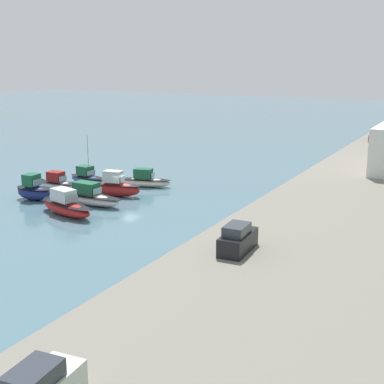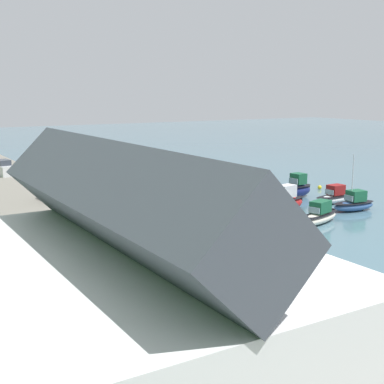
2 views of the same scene
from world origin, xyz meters
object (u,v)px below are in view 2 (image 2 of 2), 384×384
object	(u,v)px
moored_boat_6	(297,188)
parked_car_0	(4,169)
moored_boat_5	(334,197)
mooring_buoy_0	(320,187)
moored_boat_3	(236,191)
moored_boat_1	(285,202)
parked_car_1	(54,192)
moored_boat_0	(319,216)
moored_boat_4	(354,203)
moored_boat_2	(261,197)

from	to	relation	value
moored_boat_6	parked_car_0	size ratio (longest dim) A/B	1.01
moored_boat_5	mooring_buoy_0	world-z (taller)	moored_boat_5
moored_boat_3	moored_boat_5	distance (m)	11.46
moored_boat_1	parked_car_0	world-z (taller)	parked_car_0
moored_boat_1	parked_car_0	size ratio (longest dim) A/B	1.42
parked_car_1	moored_boat_0	bearing A→B (deg)	134.43
moored_boat_5	moored_boat_1	bearing A→B (deg)	92.98
moored_boat_5	mooring_buoy_0	bearing A→B (deg)	-35.99
moored_boat_5	parked_car_0	bearing A→B (deg)	39.88
parked_car_0	moored_boat_0	bearing A→B (deg)	112.24
mooring_buoy_0	moored_boat_4	bearing A→B (deg)	151.53
moored_boat_3	moored_boat_1	bearing A→B (deg)	-164.89
moored_boat_1	parked_car_0	xyz separation A→B (m)	(33.92, 21.46, 1.07)
moored_boat_1	mooring_buoy_0	xyz separation A→B (m)	(8.12, -13.17, -0.83)
moored_boat_3	parked_car_1	size ratio (longest dim) A/B	1.79
moored_boat_5	parked_car_0	size ratio (longest dim) A/B	1.25
moored_boat_3	parked_car_0	world-z (taller)	parked_car_0
moored_boat_1	moored_boat_6	xyz separation A→B (m)	(5.71, -6.97, -0.01)
moored_boat_0	parked_car_1	bearing A→B (deg)	31.73
moored_boat_4	parked_car_0	size ratio (longest dim) A/B	1.41
moored_boat_0	moored_boat_1	distance (m)	5.54
moored_boat_0	moored_boat_6	world-z (taller)	moored_boat_6
moored_boat_3	moored_boat_6	bearing A→B (deg)	-97.82
moored_boat_6	mooring_buoy_0	world-z (taller)	moored_boat_6
moored_boat_0	moored_boat_4	distance (m)	7.68
moored_boat_0	moored_boat_5	bearing A→B (deg)	-70.34
mooring_buoy_0	moored_boat_5	bearing A→B (deg)	145.77
moored_boat_6	mooring_buoy_0	size ratio (longest dim) A/B	8.42
moored_boat_3	moored_boat_6	world-z (taller)	moored_boat_6
moored_boat_3	parked_car_0	distance (m)	33.11
moored_boat_3	moored_boat_5	world-z (taller)	moored_boat_3
moored_boat_6	parked_car_1	bearing A→B (deg)	71.75
moored_boat_2	parked_car_1	world-z (taller)	parked_car_1
moored_boat_5	parked_car_0	world-z (taller)	parked_car_0
moored_boat_2	moored_boat_5	xyz separation A→B (m)	(-3.71, -7.85, -0.13)
moored_boat_4	moored_boat_6	distance (m)	9.06
moored_boat_1	moored_boat_4	bearing A→B (deg)	-125.96
moored_boat_4	mooring_buoy_0	distance (m)	13.05
moored_boat_6	parked_car_0	distance (m)	40.06
moored_boat_2	moored_boat_5	distance (m)	8.68
moored_boat_0	mooring_buoy_0	world-z (taller)	moored_boat_0
moored_boat_2	moored_boat_6	size ratio (longest dim) A/B	1.80
moored_boat_0	parked_car_1	xyz separation A→B (m)	(18.37, 20.48, 1.37)
moored_boat_6	parked_car_0	world-z (taller)	parked_car_0
parked_car_0	moored_boat_1	bearing A→B (deg)	116.47
moored_boat_2	parked_car_0	world-z (taller)	parked_car_0
moored_boat_4	mooring_buoy_0	bearing A→B (deg)	-22.47
moored_boat_0	mooring_buoy_0	size ratio (longest dim) A/B	12.61
moored_boat_5	moored_boat_6	xyz separation A→B (m)	(5.04, 1.13, 0.33)
moored_boat_0	moored_boat_3	size ratio (longest dim) A/B	0.85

